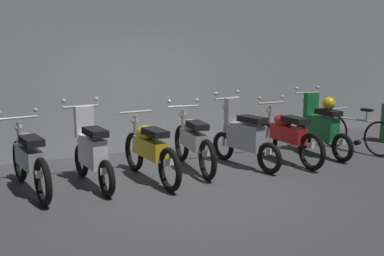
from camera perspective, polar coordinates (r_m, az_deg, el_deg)
The scene contains 10 objects.
ground_plane at distance 7.01m, azimuth -0.27°, elevation -7.10°, with size 80.00×80.00×0.00m, color #424244.
back_wall at distance 9.16m, azimuth -7.59°, elevation 7.76°, with size 16.00×0.30×3.39m, color #9EA0A3.
motorbike_slot_1 at distance 6.96m, azimuth -19.63°, elevation -3.63°, with size 0.59×1.95×1.15m.
motorbike_slot_2 at distance 7.02m, azimuth -12.41°, elevation -2.84°, with size 0.59×1.68×1.29m.
motorbike_slot_3 at distance 7.18m, azimuth -5.30°, elevation -2.66°, with size 0.56×1.95×1.03m.
motorbike_slot_4 at distance 7.76m, azimuth 0.13°, elevation -1.60°, with size 0.59×1.95×1.15m.
motorbike_slot_5 at distance 7.99m, azimuth 6.44°, elevation -1.06°, with size 0.59×1.67×1.29m.
motorbike_slot_6 at distance 8.46m, azimuth 11.76°, elevation -0.82°, with size 0.59×1.95×1.15m.
motorbike_slot_7 at distance 9.08m, azimuth 15.78°, elevation 0.26°, with size 0.59×1.68×1.29m.
bicycle at distance 9.62m, azimuth 19.73°, elevation -0.66°, with size 0.51×1.70×0.89m.
Camera 1 is at (-2.90, -6.02, 2.11)m, focal length 42.80 mm.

